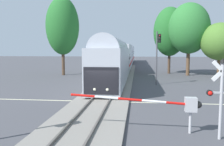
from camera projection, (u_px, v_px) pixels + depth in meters
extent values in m
plane|color=#47474C|center=(102.00, 102.00, 18.95)|extent=(220.00, 220.00, 0.00)
cube|color=beige|center=(102.00, 101.00, 18.95)|extent=(44.00, 0.20, 0.01)
cube|color=gray|center=(102.00, 100.00, 18.94)|extent=(4.40, 80.00, 0.18)
cube|color=#56514C|center=(93.00, 98.00, 19.00)|extent=(0.10, 80.00, 0.14)
cube|color=#56514C|center=(110.00, 99.00, 18.84)|extent=(0.10, 80.00, 0.14)
cube|color=#B2B7C1|center=(113.00, 65.00, 27.20)|extent=(3.00, 17.55, 3.90)
cube|color=black|center=(101.00, 81.00, 18.55)|extent=(2.76, 0.08, 2.15)
cylinder|color=#B2B7C1|center=(113.00, 49.00, 27.01)|extent=(2.76, 15.80, 2.76)
sphere|color=#F4F2CC|center=(95.00, 89.00, 18.67)|extent=(0.24, 0.24, 0.24)
sphere|color=#F4F2CC|center=(107.00, 90.00, 18.56)|extent=(0.24, 0.24, 0.24)
cube|color=#B7BCC6|center=(124.00, 56.00, 48.24)|extent=(3.00, 23.28, 4.60)
cube|color=black|center=(131.00, 55.00, 48.05)|extent=(0.04, 20.95, 0.90)
cube|color=red|center=(131.00, 62.00, 48.20)|extent=(0.04, 21.42, 0.36)
cube|color=#B7BCC6|center=(128.00, 54.00, 72.16)|extent=(3.00, 23.28, 4.60)
cube|color=black|center=(133.00, 53.00, 71.97)|extent=(0.04, 20.95, 0.90)
cube|color=red|center=(133.00, 58.00, 72.11)|extent=(0.04, 21.42, 0.36)
cylinder|color=#B7B7BC|center=(190.00, 122.00, 11.79)|extent=(0.14, 0.14, 1.10)
cube|color=#B7B7BC|center=(191.00, 105.00, 11.70)|extent=(0.56, 0.40, 0.70)
sphere|color=black|center=(198.00, 105.00, 11.66)|extent=(0.36, 0.36, 0.36)
cylinder|color=red|center=(178.00, 103.00, 11.76)|extent=(1.20, 0.12, 0.19)
cylinder|color=white|center=(154.00, 101.00, 11.88)|extent=(1.20, 0.12, 0.19)
cylinder|color=red|center=(130.00, 99.00, 12.00)|extent=(1.20, 0.12, 0.19)
cylinder|color=white|center=(106.00, 97.00, 12.12)|extent=(1.20, 0.12, 0.19)
cylinder|color=red|center=(83.00, 96.00, 12.24)|extent=(1.20, 0.12, 0.19)
sphere|color=red|center=(72.00, 95.00, 12.30)|extent=(0.14, 0.14, 0.14)
cylinder|color=#B2B2B7|center=(221.00, 102.00, 10.89)|extent=(0.14, 0.14, 3.52)
cube|color=white|center=(223.00, 71.00, 10.73)|extent=(0.98, 0.05, 0.98)
cube|color=white|center=(223.00, 71.00, 10.73)|extent=(0.98, 0.05, 0.98)
cube|color=#B2B2B7|center=(221.00, 93.00, 10.85)|extent=(1.10, 0.08, 0.08)
cylinder|color=black|center=(210.00, 93.00, 10.81)|extent=(0.26, 0.18, 0.26)
sphere|color=red|center=(210.00, 93.00, 10.71)|extent=(0.20, 0.20, 0.20)
cone|color=black|center=(223.00, 61.00, 10.70)|extent=(0.28, 0.28, 0.22)
cylinder|color=#4C4C51|center=(157.00, 58.00, 27.50)|extent=(0.16, 0.16, 6.15)
cube|color=black|center=(159.00, 38.00, 27.24)|extent=(0.34, 0.26, 1.00)
sphere|color=red|center=(160.00, 35.00, 27.06)|extent=(0.20, 0.20, 0.20)
cylinder|color=black|center=(160.00, 35.00, 27.03)|extent=(0.24, 0.10, 0.24)
sphere|color=#262626|center=(160.00, 38.00, 27.09)|extent=(0.20, 0.20, 0.20)
cylinder|color=black|center=(160.00, 38.00, 27.06)|extent=(0.24, 0.10, 0.24)
sphere|color=#262626|center=(160.00, 41.00, 27.12)|extent=(0.20, 0.20, 0.20)
cylinder|color=black|center=(160.00, 41.00, 27.09)|extent=(0.24, 0.10, 0.24)
cylinder|color=#4C3828|center=(63.00, 61.00, 37.88)|extent=(0.48, 0.48, 4.35)
ellipsoid|color=#236628|center=(63.00, 26.00, 37.32)|extent=(5.17, 5.17, 8.95)
cylinder|color=brown|center=(219.00, 67.00, 34.82)|extent=(0.45, 0.45, 3.18)
ellipsoid|color=#4C7A2D|center=(220.00, 41.00, 34.45)|extent=(5.46, 5.46, 5.42)
cylinder|color=#4C3828|center=(169.00, 62.00, 40.36)|extent=(0.44, 0.44, 3.97)
ellipsoid|color=#236628|center=(170.00, 32.00, 39.85)|extent=(5.38, 5.38, 8.14)
cylinder|color=brown|center=(188.00, 61.00, 37.32)|extent=(0.54, 0.54, 4.38)
ellipsoid|color=#2D7533|center=(189.00, 28.00, 36.80)|extent=(6.30, 6.30, 7.79)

